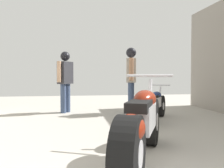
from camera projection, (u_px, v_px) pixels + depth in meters
The scene contains 5 objects.
ground_plane at pixel (120, 137), 4.15m from camera, with size 17.31×17.31×0.00m, color #A8A399.
motorcycle_maroon_cruiser at pixel (141, 126), 2.88m from camera, with size 1.18×2.16×1.06m.
motorcycle_black_naked at pixel (154, 106), 5.66m from camera, with size 1.07×1.59×0.82m.
mechanic_in_blue at pixel (65, 76), 6.87m from camera, with size 0.47×0.62×1.72m.
mechanic_with_helmet at pixel (131, 74), 6.73m from camera, with size 0.35×0.72×1.81m.
Camera 1 is at (-0.76, -0.44, 1.05)m, focal length 39.25 mm.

